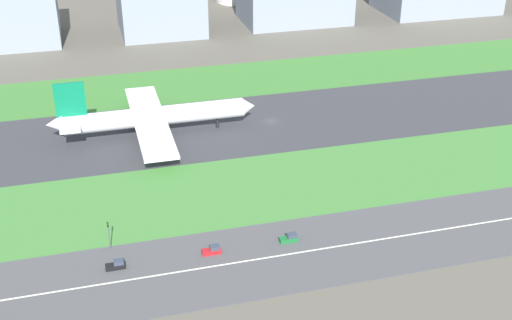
{
  "coord_description": "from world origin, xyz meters",
  "views": [
    {
      "loc": [
        -57.6,
        -193.01,
        89.91
      ],
      "look_at": [
        -15.04,
        -36.5,
        6.0
      ],
      "focal_mm": 46.91,
      "sensor_mm": 36.0,
      "label": 1
    }
  ],
  "objects_px": {
    "airliner": "(150,117)",
    "car_0": "(212,250)",
    "car_3": "(289,238)",
    "hangar_building": "(160,1)",
    "traffic_light": "(109,234)",
    "car_1": "(116,265)"
  },
  "relations": [
    {
      "from": "airliner",
      "to": "car_0",
      "type": "bearing_deg",
      "value": -85.57
    },
    {
      "from": "car_3",
      "to": "car_0",
      "type": "bearing_deg",
      "value": 180.0
    },
    {
      "from": "car_0",
      "to": "hangar_building",
      "type": "xyz_separation_m",
      "value": [
        14.02,
        182.0,
        13.12
      ]
    },
    {
      "from": "car_3",
      "to": "car_0",
      "type": "height_order",
      "value": "same"
    },
    {
      "from": "hangar_building",
      "to": "car_0",
      "type": "bearing_deg",
      "value": -94.4
    },
    {
      "from": "airliner",
      "to": "car_0",
      "type": "relative_size",
      "value": 14.77
    },
    {
      "from": "hangar_building",
      "to": "traffic_light",
      "type": "bearing_deg",
      "value": -101.86
    },
    {
      "from": "car_3",
      "to": "car_1",
      "type": "height_order",
      "value": "same"
    },
    {
      "from": "traffic_light",
      "to": "hangar_building",
      "type": "distance_m",
      "value": 178.07
    },
    {
      "from": "airliner",
      "to": "car_0",
      "type": "height_order",
      "value": "airliner"
    },
    {
      "from": "traffic_light",
      "to": "hangar_building",
      "type": "height_order",
      "value": "hangar_building"
    },
    {
      "from": "car_1",
      "to": "traffic_light",
      "type": "distance_m",
      "value": 8.71
    },
    {
      "from": "car_0",
      "to": "traffic_light",
      "type": "distance_m",
      "value": 24.15
    },
    {
      "from": "car_0",
      "to": "hangar_building",
      "type": "relative_size",
      "value": 0.11
    },
    {
      "from": "airliner",
      "to": "hangar_building",
      "type": "xyz_separation_m",
      "value": [
        19.28,
        114.0,
        7.81
      ]
    },
    {
      "from": "car_3",
      "to": "traffic_light",
      "type": "relative_size",
      "value": 0.61
    },
    {
      "from": "car_1",
      "to": "car_3",
      "type": "bearing_deg",
      "value": 0.0
    },
    {
      "from": "car_3",
      "to": "hangar_building",
      "type": "relative_size",
      "value": 0.11
    },
    {
      "from": "car_0",
      "to": "car_3",
      "type": "bearing_deg",
      "value": 0.0
    },
    {
      "from": "traffic_light",
      "to": "hangar_building",
      "type": "bearing_deg",
      "value": 78.14
    },
    {
      "from": "airliner",
      "to": "car_1",
      "type": "xyz_separation_m",
      "value": [
        -16.55,
        -68.0,
        -5.31
      ]
    },
    {
      "from": "car_3",
      "to": "car_0",
      "type": "relative_size",
      "value": 1.0
    }
  ]
}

